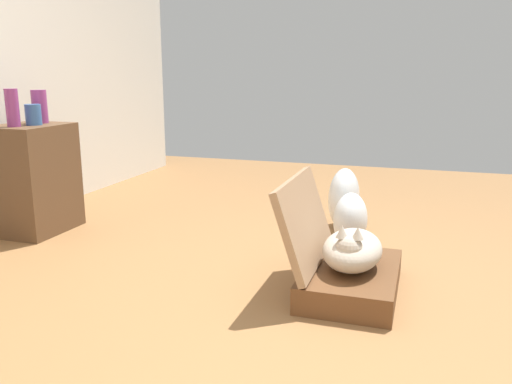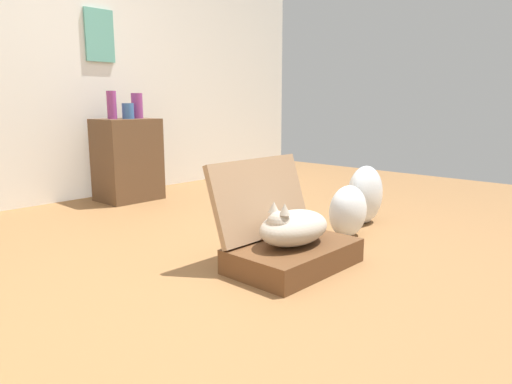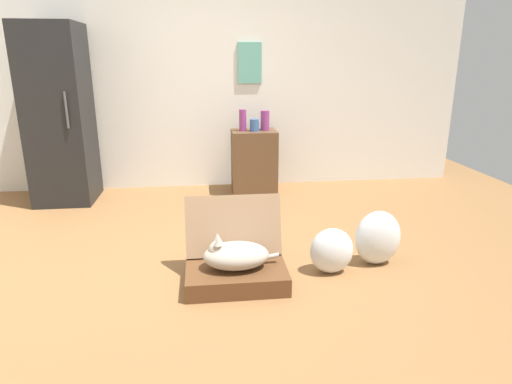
# 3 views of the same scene
# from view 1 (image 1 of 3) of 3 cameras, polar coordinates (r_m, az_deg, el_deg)

# --- Properties ---
(ground_plane) EXTENTS (7.68, 7.68, 0.00)m
(ground_plane) POSITION_cam_1_polar(r_m,az_deg,el_deg) (2.43, 1.72, -12.70)
(ground_plane) COLOR olive
(ground_plane) RESTS_ON ground
(suitcase_base) EXTENTS (0.68, 0.44, 0.13)m
(suitcase_base) POSITION_cam_1_polar(r_m,az_deg,el_deg) (2.62, 10.31, -9.36)
(suitcase_base) COLOR brown
(suitcase_base) RESTS_ON ground
(suitcase_lid) EXTENTS (0.68, 0.17, 0.43)m
(suitcase_lid) POSITION_cam_1_polar(r_m,az_deg,el_deg) (2.57, 5.34, -3.14)
(suitcase_lid) COLOR #9B7756
(suitcase_lid) RESTS_ON suitcase_base
(cat) EXTENTS (0.52, 0.28, 0.24)m
(cat) POSITION_cam_1_polar(r_m,az_deg,el_deg) (2.56, 10.41, -6.17)
(cat) COLOR #B2A899
(cat) RESTS_ON suitcase_base
(plastic_bag_white) EXTENTS (0.31, 0.20, 0.33)m
(plastic_bag_white) POSITION_cam_1_polar(r_m,az_deg,el_deg) (3.25, 10.23, -3.02)
(plastic_bag_white) COLOR silver
(plastic_bag_white) RESTS_ON ground
(plastic_bag_clear) EXTENTS (0.34, 0.21, 0.41)m
(plastic_bag_clear) POSITION_cam_1_polar(r_m,az_deg,el_deg) (3.61, 9.55, -0.70)
(plastic_bag_clear) COLOR silver
(plastic_bag_clear) RESTS_ON ground
(side_table) EXTENTS (0.50, 0.40, 0.71)m
(side_table) POSITION_cam_1_polar(r_m,az_deg,el_deg) (3.77, -23.07, 1.34)
(side_table) COLOR brown
(side_table) RESTS_ON ground
(vase_tall) EXTENTS (0.08, 0.08, 0.23)m
(vase_tall) POSITION_cam_1_polar(r_m,az_deg,el_deg) (3.62, -24.99, 8.31)
(vase_tall) COLOR #8C387A
(vase_tall) RESTS_ON side_table
(vase_short) EXTENTS (0.10, 0.10, 0.22)m
(vase_short) POSITION_cam_1_polar(r_m,az_deg,el_deg) (3.81, -22.48, 8.59)
(vase_short) COLOR #8C387A
(vase_short) RESTS_ON side_table
(vase_round) EXTENTS (0.10, 0.10, 0.13)m
(vase_round) POSITION_cam_1_polar(r_m,az_deg,el_deg) (3.69, -23.07, 7.75)
(vase_round) COLOR #38609E
(vase_round) RESTS_ON side_table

